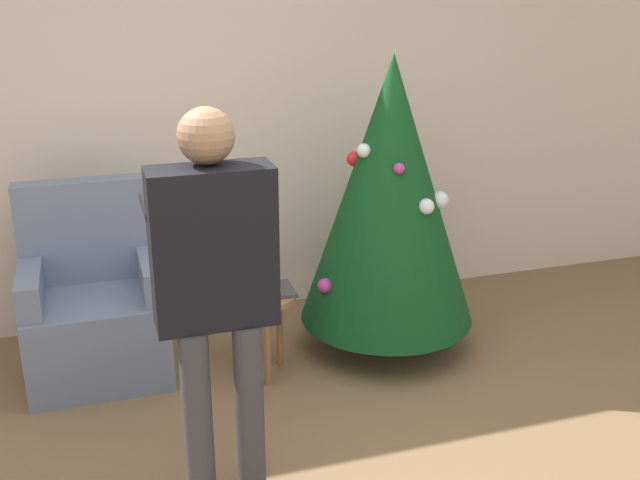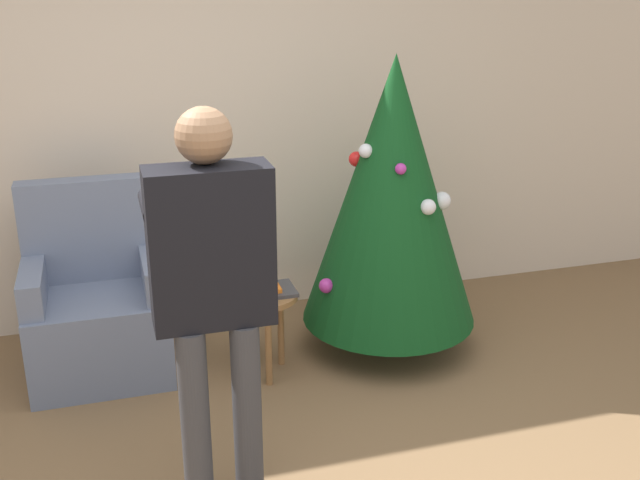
{
  "view_description": "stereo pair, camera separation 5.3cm",
  "coord_description": "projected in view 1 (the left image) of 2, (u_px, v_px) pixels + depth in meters",
  "views": [
    {
      "loc": [
        -0.6,
        -2.31,
        2.1
      ],
      "look_at": [
        0.41,
        0.86,
        0.92
      ],
      "focal_mm": 42.0,
      "sensor_mm": 36.0,
      "label": 1
    },
    {
      "loc": [
        -0.55,
        -2.32,
        2.1
      ],
      "look_at": [
        0.41,
        0.86,
        0.92
      ],
      "focal_mm": 42.0,
      "sensor_mm": 36.0,
      "label": 2
    }
  ],
  "objects": [
    {
      "name": "wall_back",
      "position": [
        187.0,
        106.0,
        4.5
      ],
      "size": [
        8.0,
        0.06,
        2.7
      ],
      "color": "beige",
      "rests_on": "ground_plane"
    },
    {
      "name": "christmas_tree",
      "position": [
        390.0,
        192.0,
        4.18
      ],
      "size": [
        1.01,
        1.01,
        1.71
      ],
      "color": "brown",
      "rests_on": "ground_plane"
    },
    {
      "name": "armchair",
      "position": [
        96.0,
        310.0,
        4.09
      ],
      "size": [
        0.74,
        0.65,
        1.05
      ],
      "color": "slate",
      "rests_on": "ground_plane"
    },
    {
      "name": "person_standing",
      "position": [
        215.0,
        277.0,
        2.9
      ],
      "size": [
        0.48,
        0.57,
        1.65
      ],
      "color": "#38383D",
      "rests_on": "ground_plane"
    },
    {
      "name": "side_stool",
      "position": [
        261.0,
        307.0,
        4.05
      ],
      "size": [
        0.39,
        0.39,
        0.48
      ],
      "color": "olive",
      "rests_on": "ground_plane"
    },
    {
      "name": "laptop",
      "position": [
        261.0,
        292.0,
        4.01
      ],
      "size": [
        0.36,
        0.23,
        0.02
      ],
      "color": "#38383D",
      "rests_on": "side_stool"
    },
    {
      "name": "book",
      "position": [
        260.0,
        288.0,
        4.01
      ],
      "size": [
        0.19,
        0.16,
        0.02
      ],
      "color": "orange",
      "rests_on": "laptop"
    }
  ]
}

